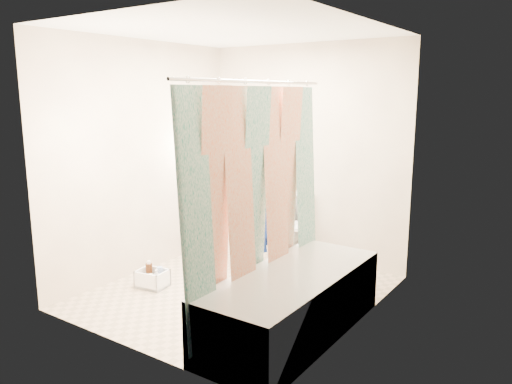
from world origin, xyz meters
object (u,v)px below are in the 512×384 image
Objects in this scene: bathtub at (292,302)px; toilet at (288,229)px; cleaning_caddy at (153,279)px; plumber at (255,202)px.

toilet is (-0.89, 1.41, 0.12)m from bathtub.
cleaning_caddy is (-1.61, 0.06, -0.19)m from bathtub.
bathtub is 2.24× the size of toilet.
cleaning_caddy is at bearing -129.79° from toilet.
cleaning_caddy is (-0.61, -0.87, -0.69)m from plumber.
toilet is at bearing 133.48° from plumber.
toilet reaches higher than cleaning_caddy.
plumber is (-0.11, -0.47, 0.38)m from toilet.
bathtub is 1.67m from toilet.
plumber reaches higher than toilet.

